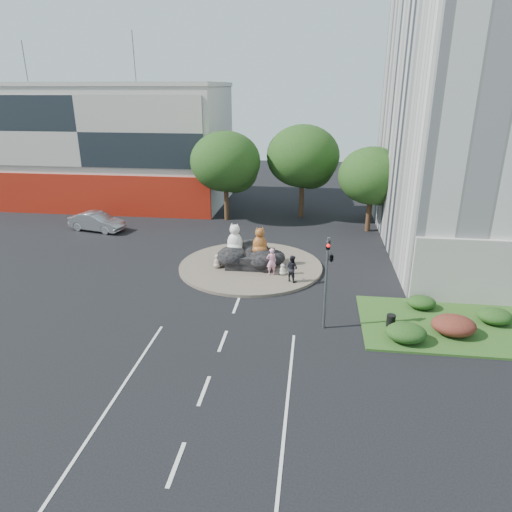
{
  "coord_description": "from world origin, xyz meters",
  "views": [
    {
      "loc": [
        4.2,
        -19.49,
        11.91
      ],
      "look_at": [
        0.77,
        7.01,
        2.0
      ],
      "focal_mm": 32.0,
      "sensor_mm": 36.0,
      "label": 1
    }
  ],
  "objects": [
    {
      "name": "ground",
      "position": [
        0.0,
        0.0,
        0.0
      ],
      "size": [
        120.0,
        120.0,
        0.0
      ],
      "primitive_type": "plane",
      "color": "black",
      "rests_on": "ground"
    },
    {
      "name": "roundabout_island",
      "position": [
        0.0,
        10.0,
        0.1
      ],
      "size": [
        10.0,
        10.0,
        0.2
      ],
      "primitive_type": "cylinder",
      "color": "brown",
      "rests_on": "ground"
    },
    {
      "name": "rock_plinth",
      "position": [
        0.0,
        10.0,
        0.65
      ],
      "size": [
        3.2,
        2.6,
        0.9
      ],
      "primitive_type": null,
      "color": "black",
      "rests_on": "roundabout_island"
    },
    {
      "name": "shophouse_block",
      "position": [
        -18.0,
        27.91,
        6.18
      ],
      "size": [
        25.2,
        12.3,
        17.4
      ],
      "color": "#BDB7AB",
      "rests_on": "ground"
    },
    {
      "name": "grass_verge",
      "position": [
        12.0,
        3.0,
        0.06
      ],
      "size": [
        10.0,
        6.0,
        0.12
      ],
      "primitive_type": "cube",
      "color": "#294B19",
      "rests_on": "ground"
    },
    {
      "name": "tree_left",
      "position": [
        -3.93,
        22.06,
        5.25
      ],
      "size": [
        6.46,
        6.46,
        8.27
      ],
      "color": "#382314",
      "rests_on": "ground"
    },
    {
      "name": "tree_mid",
      "position": [
        3.07,
        24.06,
        5.56
      ],
      "size": [
        6.84,
        6.84,
        8.76
      ],
      "color": "#382314",
      "rests_on": "ground"
    },
    {
      "name": "tree_right",
      "position": [
        9.07,
        20.06,
        4.63
      ],
      "size": [
        5.7,
        5.7,
        7.3
      ],
      "color": "#382314",
      "rests_on": "ground"
    },
    {
      "name": "hedge_near_green",
      "position": [
        9.0,
        1.0,
        0.57
      ],
      "size": [
        2.0,
        1.6,
        0.9
      ],
      "primitive_type": "ellipsoid",
      "color": "#113712",
      "rests_on": "grass_verge"
    },
    {
      "name": "hedge_red",
      "position": [
        11.5,
        2.0,
        0.61
      ],
      "size": [
        2.2,
        1.76,
        0.99
      ],
      "primitive_type": "ellipsoid",
      "color": "#491318",
      "rests_on": "grass_verge"
    },
    {
      "name": "hedge_mid_green",
      "position": [
        14.0,
        3.5,
        0.53
      ],
      "size": [
        1.8,
        1.44,
        0.81
      ],
      "primitive_type": "ellipsoid",
      "color": "#113712",
      "rests_on": "grass_verge"
    },
    {
      "name": "hedge_back_green",
      "position": [
        10.5,
        4.8,
        0.48
      ],
      "size": [
        1.6,
        1.28,
        0.72
      ],
      "primitive_type": "ellipsoid",
      "color": "#113712",
      "rests_on": "grass_verge"
    },
    {
      "name": "traffic_light",
      "position": [
        5.1,
        2.0,
        3.62
      ],
      "size": [
        0.44,
        1.24,
        5.0
      ],
      "color": "#595B60",
      "rests_on": "ground"
    },
    {
      "name": "street_lamp",
      "position": [
        12.82,
        8.0,
        4.55
      ],
      "size": [
        2.34,
        0.22,
        8.06
      ],
      "color": "#595B60",
      "rests_on": "ground"
    },
    {
      "name": "cat_white",
      "position": [
        -1.11,
        10.09,
        2.14
      ],
      "size": [
        1.47,
        1.34,
        2.08
      ],
      "primitive_type": null,
      "rotation": [
        0.0,
        0.0,
        -0.24
      ],
      "color": "silver",
      "rests_on": "rock_plinth"
    },
    {
      "name": "cat_tabby",
      "position": [
        0.64,
        10.02,
        2.05
      ],
      "size": [
        1.36,
        1.25,
        1.9
      ],
      "primitive_type": null,
      "rotation": [
        0.0,
        0.0,
        0.26
      ],
      "color": "#B35725",
      "rests_on": "rock_plinth"
    },
    {
      "name": "kitten_calico",
      "position": [
        -2.22,
        9.26,
        0.71
      ],
      "size": [
        0.74,
        0.69,
        1.01
      ],
      "primitive_type": null,
      "rotation": [
        0.0,
        0.0,
        -0.32
      ],
      "color": "white",
      "rests_on": "roundabout_island"
    },
    {
      "name": "kitten_white",
      "position": [
        2.34,
        8.55,
        0.61
      ],
      "size": [
        0.64,
        0.63,
        0.81
      ],
      "primitive_type": null,
      "rotation": [
        0.0,
        0.0,
        0.65
      ],
      "color": "beige",
      "rests_on": "roundabout_island"
    },
    {
      "name": "pedestrian_pink",
      "position": [
        1.61,
        8.43,
        1.12
      ],
      "size": [
        0.79,
        0.67,
        1.85
      ],
      "primitive_type": "imported",
      "rotation": [
        0.0,
        0.0,
        3.54
      ],
      "color": "pink",
      "rests_on": "roundabout_island"
    },
    {
      "name": "pedestrian_dark",
      "position": [
        3.01,
        7.53,
        1.07
      ],
      "size": [
        1.07,
        1.02,
        1.75
      ],
      "primitive_type": "imported",
      "rotation": [
        0.0,
        0.0,
        2.55
      ],
      "color": "black",
      "rests_on": "roundabout_island"
    },
    {
      "name": "parked_car",
      "position": [
        -14.66,
        17.01,
        0.82
      ],
      "size": [
        5.22,
        2.8,
        1.63
      ],
      "primitive_type": "imported",
      "rotation": [
        0.0,
        0.0,
        1.34
      ],
      "color": "#A3A5AB",
      "rests_on": "ground"
    },
    {
      "name": "litter_bin",
      "position": [
        8.48,
        2.43,
        0.45
      ],
      "size": [
        0.57,
        0.57,
        0.65
      ],
      "primitive_type": "cylinder",
      "rotation": [
        0.0,
        0.0,
        -0.25
      ],
      "color": "black",
      "rests_on": "grass_verge"
    }
  ]
}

